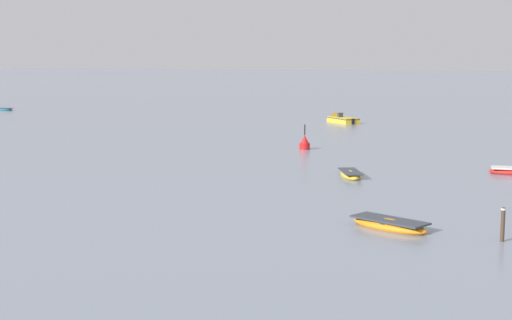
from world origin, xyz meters
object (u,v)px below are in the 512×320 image
at_px(channel_buoy, 305,144).
at_px(mooring_post_right, 503,225).
at_px(rowboat_moored_0, 390,225).
at_px(motorboat_moored_1, 340,120).
at_px(rowboat_moored_1, 3,109).
at_px(rowboat_moored_6, 350,175).

bearing_deg(channel_buoy, mooring_post_right, -63.69).
distance_m(rowboat_moored_0, channel_buoy, 30.03).
bearing_deg(channel_buoy, motorboat_moored_1, 92.52).
distance_m(rowboat_moored_0, rowboat_moored_1, 87.57).
xyz_separation_m(motorboat_moored_1, mooring_post_right, (15.84, -56.60, 0.46)).
xyz_separation_m(rowboat_moored_1, channel_buoy, (51.64, -34.06, 0.32)).
bearing_deg(rowboat_moored_1, motorboat_moored_1, -4.97).
relative_size(rowboat_moored_6, channel_buoy, 1.58).
height_order(motorboat_moored_1, mooring_post_right, mooring_post_right).
relative_size(motorboat_moored_1, rowboat_moored_6, 1.47).
relative_size(motorboat_moored_1, channel_buoy, 2.32).
relative_size(rowboat_moored_0, rowboat_moored_6, 1.13).
distance_m(rowboat_moored_1, channel_buoy, 61.86).
relative_size(motorboat_moored_1, mooring_post_right, 3.25).
height_order(rowboat_moored_0, mooring_post_right, mooring_post_right).
xyz_separation_m(channel_buoy, mooring_post_right, (14.65, -29.63, 0.25)).
relative_size(rowboat_moored_1, rowboat_moored_6, 0.89).
xyz_separation_m(rowboat_moored_6, mooring_post_right, (8.79, -15.89, 0.56)).
bearing_deg(rowboat_moored_6, mooring_post_right, 10.23).
xyz_separation_m(rowboat_moored_0, rowboat_moored_6, (-3.88, 14.66, -0.02)).
bearing_deg(rowboat_moored_1, channel_buoy, -30.38).
bearing_deg(rowboat_moored_1, rowboat_moored_0, -42.47).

